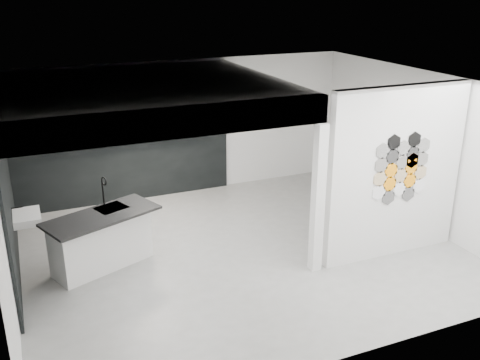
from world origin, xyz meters
name	(u,v)px	position (x,y,z in m)	size (l,w,h in m)	color
floor	(241,251)	(0.00, 0.00, -0.01)	(7.00, 6.00, 0.01)	gray
partition_panel	(396,173)	(2.23, -1.00, 1.40)	(2.45, 0.15, 2.80)	silver
bay_clad_back	(123,146)	(-1.30, 2.97, 1.18)	(4.40, 0.04, 2.35)	black
bay_clad_left	(7,195)	(-3.47, 1.00, 1.18)	(0.04, 4.00, 2.35)	black
bulkhead	(142,95)	(-1.30, 1.00, 2.55)	(4.40, 4.00, 0.40)	silver
corner_column	(318,200)	(0.82, -1.00, 1.18)	(0.16, 0.16, 2.35)	silver
fascia_beam	(176,123)	(-1.30, -0.92, 2.55)	(4.40, 0.16, 0.40)	silver
wall_basin	(27,217)	(-3.24, 0.80, 0.85)	(0.40, 0.60, 0.12)	silver
display_shelf	(129,140)	(-1.20, 2.87, 1.30)	(3.00, 0.15, 0.04)	black
kitchen_island	(101,239)	(-2.22, 0.38, 0.47)	(1.88, 1.35, 1.39)	silver
stockpot	(83,140)	(-2.07, 2.87, 1.40)	(0.20, 0.20, 0.16)	black
kettle	(174,131)	(-0.27, 2.87, 1.40)	(0.19, 0.19, 0.16)	black
glass_bowl	(194,130)	(0.15, 2.87, 1.37)	(0.14, 0.14, 0.10)	gray
glass_vase	(194,130)	(0.15, 2.87, 1.38)	(0.09, 0.09, 0.12)	gray
bottle_dark	(121,136)	(-1.36, 2.87, 1.40)	(0.06, 0.06, 0.17)	black
utensil_cup	(85,142)	(-2.04, 2.87, 1.36)	(0.07, 0.07, 0.09)	black
hex_tile_cluster	(402,168)	(2.26, -1.09, 1.50)	(1.04, 0.02, 1.16)	white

